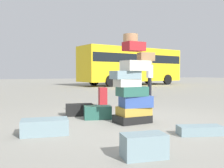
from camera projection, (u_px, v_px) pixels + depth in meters
ground_plane at (128, 122)px, 5.38m from camera, size 80.00×80.00×0.00m
suitcase_tower at (133, 89)px, 5.26m from camera, size 0.94×0.73×1.89m
suitcase_maroon_behind_tower at (103, 97)px, 7.81m from camera, size 0.31×0.40×0.61m
suitcase_slate_left_side at (45, 127)px, 4.32m from camera, size 0.85×0.54×0.27m
suitcase_black_foreground_far at (79, 110)px, 6.25m from camera, size 0.72×0.48×0.29m
suitcase_teal_white_trunk at (98, 112)px, 5.78m from camera, size 0.68×0.48×0.30m
suitcase_slate_foreground_near at (200, 130)px, 4.29m from camera, size 0.82×0.51×0.16m
suitcase_slate_right_side at (144, 146)px, 3.14m from camera, size 0.59×0.40×0.30m
person_bearded_onlooker at (150, 75)px, 11.18m from camera, size 0.30×0.33×1.65m
parked_bus at (132, 64)px, 21.58m from camera, size 9.81×4.23×3.15m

